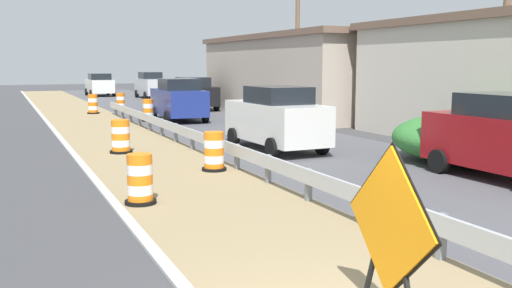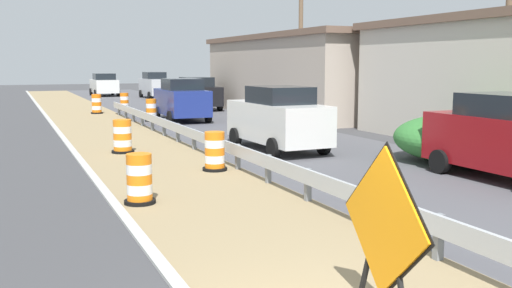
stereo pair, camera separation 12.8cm
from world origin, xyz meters
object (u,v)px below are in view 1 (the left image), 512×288
(traffic_barrel_far, at_px, (148,111))
(utility_pole_near, at_px, (506,24))
(car_lead_near_lane, at_px, (100,85))
(utility_pole_mid, at_px, (297,33))
(traffic_barrel_nearest, at_px, (140,181))
(warning_sign_diamond, at_px, (389,227))
(car_lead_far_lane, at_px, (179,100))
(traffic_barrel_close, at_px, (214,153))
(traffic_barrel_farther, at_px, (93,105))
(traffic_barrel_farthest, at_px, (121,102))
(car_trailing_near_lane, at_px, (151,85))
(car_trailing_far_lane, at_px, (276,118))
(car_distant_a, at_px, (511,137))
(car_mid_far_lane, at_px, (194,93))
(traffic_barrel_mid, at_px, (121,138))

(traffic_barrel_far, relative_size, utility_pole_near, 0.14)
(car_lead_near_lane, xyz_separation_m, utility_pole_mid, (6.83, -24.70, 3.52))
(traffic_barrel_nearest, xyz_separation_m, utility_pole_near, (11.99, 1.84, 3.62))
(warning_sign_diamond, bearing_deg, car_lead_far_lane, -96.37)
(traffic_barrel_close, height_order, traffic_barrel_far, traffic_barrel_far)
(traffic_barrel_nearest, bearing_deg, traffic_barrel_farther, 84.11)
(traffic_barrel_farthest, height_order, utility_pole_near, utility_pole_near)
(traffic_barrel_far, xyz_separation_m, traffic_barrel_farther, (-1.88, 5.67, 0.00))
(car_trailing_near_lane, bearing_deg, car_trailing_far_lane, -6.35)
(warning_sign_diamond, xyz_separation_m, traffic_barrel_farthest, (2.92, 30.99, -0.59))
(traffic_barrel_farther, distance_m, car_trailing_near_lane, 15.00)
(traffic_barrel_farthest, xyz_separation_m, car_distant_a, (4.68, -25.78, 0.59))
(car_distant_a, distance_m, utility_pole_near, 5.30)
(warning_sign_diamond, height_order, traffic_barrel_far, warning_sign_diamond)
(utility_pole_near, bearing_deg, traffic_barrel_far, 117.36)
(car_mid_far_lane, relative_size, utility_pole_mid, 0.51)
(warning_sign_diamond, xyz_separation_m, traffic_barrel_nearest, (-1.37, 6.51, -0.60))
(car_mid_far_lane, bearing_deg, warning_sign_diamond, -13.05)
(car_lead_far_lane, bearing_deg, traffic_barrel_nearest, 162.31)
(traffic_barrel_nearest, relative_size, car_mid_far_lane, 0.23)
(car_trailing_near_lane, distance_m, car_trailing_far_lane, 30.53)
(traffic_barrel_farther, distance_m, car_trailing_far_lane, 17.32)
(traffic_barrel_farthest, bearing_deg, warning_sign_diamond, -95.39)
(warning_sign_diamond, relative_size, car_lead_far_lane, 0.46)
(warning_sign_diamond, bearing_deg, utility_pole_near, -137.53)
(traffic_barrel_mid, relative_size, utility_pole_mid, 0.12)
(car_trailing_far_lane, bearing_deg, utility_pole_near, -123.13)
(traffic_barrel_far, bearing_deg, utility_pole_mid, -2.53)
(traffic_barrel_far, distance_m, utility_pole_near, 17.31)
(traffic_barrel_mid, bearing_deg, warning_sign_diamond, -88.25)
(traffic_barrel_close, bearing_deg, traffic_barrel_mid, 112.44)
(traffic_barrel_close, height_order, car_mid_far_lane, car_mid_far_lane)
(car_trailing_near_lane, bearing_deg, car_lead_far_lane, -10.08)
(car_trailing_near_lane, distance_m, car_lead_far_lane, 19.67)
(warning_sign_diamond, bearing_deg, traffic_barrel_mid, -83.98)
(car_distant_a, bearing_deg, car_trailing_near_lane, 179.54)
(car_mid_far_lane, bearing_deg, traffic_barrel_close, -15.71)
(traffic_barrel_mid, bearing_deg, traffic_barrel_nearest, -97.72)
(traffic_barrel_far, bearing_deg, traffic_barrel_farther, 108.34)
(car_trailing_near_lane, bearing_deg, utility_pole_mid, 9.65)
(traffic_barrel_nearest, distance_m, car_lead_near_lane, 41.61)
(traffic_barrel_far, xyz_separation_m, utility_pole_mid, (8.26, -0.36, 4.02))
(traffic_barrel_far, distance_m, car_mid_far_lane, 7.64)
(car_lead_far_lane, distance_m, car_trailing_far_lane, 10.98)
(traffic_barrel_nearest, xyz_separation_m, traffic_barrel_far, (4.21, 16.88, 0.04))
(traffic_barrel_mid, distance_m, traffic_barrel_far, 10.34)
(traffic_barrel_far, distance_m, traffic_barrel_farthest, 7.60)
(car_mid_far_lane, bearing_deg, traffic_barrel_farthest, -107.02)
(traffic_barrel_mid, relative_size, car_trailing_far_lane, 0.24)
(traffic_barrel_nearest, relative_size, utility_pole_mid, 0.12)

